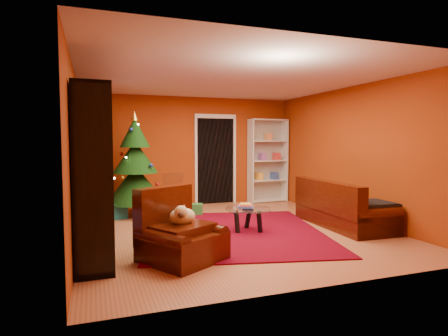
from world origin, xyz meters
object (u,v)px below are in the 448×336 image
object	(u,v)px
gift_box_red	(162,207)
dog	(182,216)
gift_box_teal	(118,210)
armchair	(182,232)
christmas_tree	(135,165)
gift_box_green	(197,209)
white_bookshelf	(268,161)
coffee_table	(248,220)
rug	(235,232)
acrylic_chair	(173,199)
media_unit	(92,172)
sofa	(344,203)

from	to	relation	value
gift_box_red	dog	distance (m)	3.30
gift_box_teal	armchair	size ratio (longest dim) A/B	0.32
christmas_tree	gift_box_green	xyz separation A→B (m)	(1.21, -0.40, -0.94)
christmas_tree	gift_box_teal	distance (m)	1.00
white_bookshelf	coffee_table	xyz separation A→B (m)	(-1.75, -2.83, -0.84)
gift_box_green	gift_box_red	bearing A→B (deg)	143.72
dog	christmas_tree	bearing A→B (deg)	63.56
christmas_tree	coffee_table	distance (m)	2.80
rug	white_bookshelf	size ratio (longest dim) A/B	1.55
rug	coffee_table	bearing A→B (deg)	-15.35
gift_box_red	armchair	xyz separation A→B (m)	(-0.33, -3.32, 0.26)
gift_box_green	acrylic_chair	xyz separation A→B (m)	(-0.57, -0.28, 0.29)
christmas_tree	gift_box_green	size ratio (longest dim) A/B	9.34
media_unit	christmas_tree	xyz separation A→B (m)	(0.84, 2.17, -0.05)
gift_box_red	gift_box_green	bearing A→B (deg)	-36.28
christmas_tree	dog	bearing A→B (deg)	-85.51
rug	white_bookshelf	world-z (taller)	white_bookshelf
gift_box_teal	armchair	xyz separation A→B (m)	(0.62, -3.05, 0.22)
sofa	acrylic_chair	bearing A→B (deg)	62.61
white_bookshelf	media_unit	bearing A→B (deg)	-148.00
armchair	coffee_table	size ratio (longest dim) A/B	1.23
rug	media_unit	distance (m)	2.51
white_bookshelf	acrylic_chair	bearing A→B (deg)	-155.44
media_unit	coffee_table	distance (m)	2.63
rug	sofa	distance (m)	2.09
media_unit	sofa	xyz separation A→B (m)	(4.29, -0.10, -0.67)
armchair	coffee_table	xyz separation A→B (m)	(1.40, 1.13, -0.17)
gift_box_teal	sofa	size ratio (longest dim) A/B	0.16
rug	coffee_table	world-z (taller)	coffee_table
gift_box_green	acrylic_chair	bearing A→B (deg)	-153.95
rug	armchair	world-z (taller)	armchair
christmas_tree	armchair	bearing A→B (deg)	-85.91
gift_box_teal	gift_box_green	distance (m)	1.60
rug	coffee_table	distance (m)	0.30
white_bookshelf	acrylic_chair	world-z (taller)	white_bookshelf
coffee_table	gift_box_red	bearing A→B (deg)	116.03
christmas_tree	dog	world-z (taller)	christmas_tree
sofa	gift_box_green	bearing A→B (deg)	52.38
gift_box_teal	gift_box_red	world-z (taller)	gift_box_teal
gift_box_teal	dog	bearing A→B (deg)	-78.01
acrylic_chair	rug	bearing A→B (deg)	-46.70
christmas_tree	sofa	size ratio (longest dim) A/B	1.10
media_unit	gift_box_green	distance (m)	2.88
gift_box_teal	rug	bearing A→B (deg)	-45.92
dog	acrylic_chair	distance (m)	2.54
armchair	sofa	distance (m)	3.36
acrylic_chair	gift_box_red	bearing A→B (deg)	109.75
rug	armchair	xyz separation A→B (m)	(-1.18, -1.19, 0.37)
white_bookshelf	dog	world-z (taller)	white_bookshelf
rug	christmas_tree	world-z (taller)	christmas_tree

